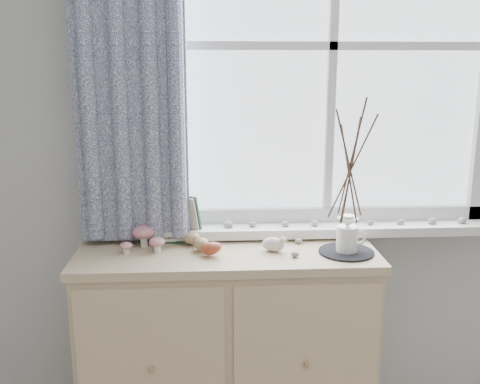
{
  "coord_description": "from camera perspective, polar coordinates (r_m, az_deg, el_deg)",
  "views": [
    {
      "loc": [
        -0.22,
        -0.28,
        1.57
      ],
      "look_at": [
        -0.1,
        1.7,
        1.1
      ],
      "focal_mm": 40.0,
      "sensor_mm": 36.0,
      "label": 1
    }
  ],
  "objects": [
    {
      "name": "crocheted_doily",
      "position": [
        2.16,
        11.26,
        -6.28
      ],
      "size": [
        0.22,
        0.22,
        0.01
      ],
      "primitive_type": "cylinder",
      "color": "black",
      "rests_on": "sideboard"
    },
    {
      "name": "botanical_book",
      "position": [
        2.23,
        -7.52,
        -2.84
      ],
      "size": [
        0.3,
        0.16,
        0.21
      ],
      "primitive_type": null,
      "rotation": [
        0.0,
        0.0,
        -0.1
      ],
      "color": "#20432C",
      "rests_on": "sideboard"
    },
    {
      "name": "wooden_eggs",
      "position": [
        2.14,
        -4.13,
        -5.49
      ],
      "size": [
        0.14,
        0.18,
        0.08
      ],
      "color": "tan",
      "rests_on": "sideboard"
    },
    {
      "name": "songbird_figurine",
      "position": [
        2.14,
        3.58,
        -5.51
      ],
      "size": [
        0.13,
        0.1,
        0.06
      ],
      "primitive_type": null,
      "rotation": [
        0.0,
        0.0,
        -0.41
      ],
      "color": "silver",
      "rests_on": "sideboard"
    },
    {
      "name": "toadstool_cluster",
      "position": [
        2.19,
        -10.13,
        -4.69
      ],
      "size": [
        0.18,
        0.15,
        0.09
      ],
      "color": "white",
      "rests_on": "sideboard"
    },
    {
      "name": "sideboard_pebbles",
      "position": [
        2.16,
        7.93,
        -6.02
      ],
      "size": [
        0.25,
        0.19,
        0.02
      ],
      "color": "gray",
      "rests_on": "sideboard"
    },
    {
      "name": "sideboard",
      "position": [
        2.33,
        -1.34,
        -16.11
      ],
      "size": [
        1.2,
        0.45,
        0.85
      ],
      "color": "tan",
      "rests_on": "ground"
    },
    {
      "name": "twig_pitcher",
      "position": [
        2.07,
        11.7,
        2.95
      ],
      "size": [
        0.27,
        0.27,
        0.62
      ],
      "rotation": [
        0.0,
        0.0,
        -0.29
      ],
      "color": "white",
      "rests_on": "crocheted_doily"
    }
  ]
}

